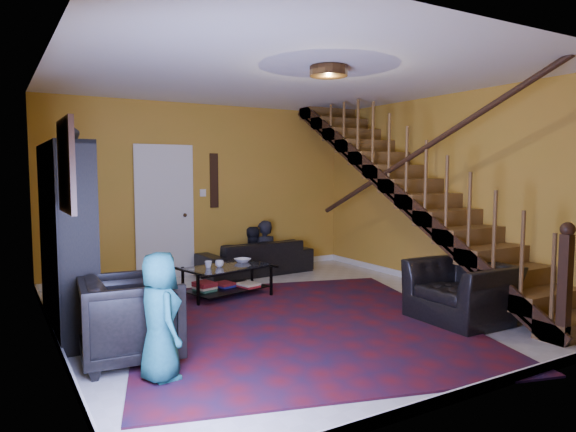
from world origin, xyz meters
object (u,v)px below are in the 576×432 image
(coffee_table, at_px, (227,279))
(armchair_left, at_px, (131,319))
(bookshelf, at_px, (67,241))
(sofa, at_px, (255,257))
(armchair_right, at_px, (462,292))

(coffee_table, bearing_deg, armchair_left, -134.04)
(bookshelf, bearing_deg, coffee_table, 12.93)
(armchair_left, bearing_deg, sofa, -36.81)
(armchair_right, bearing_deg, coffee_table, -141.68)
(armchair_right, distance_m, coffee_table, 3.03)
(sofa, bearing_deg, armchair_left, 43.82)
(sofa, relative_size, armchair_left, 2.21)
(bookshelf, xyz_separation_m, sofa, (3.10, 1.70, -0.69))
(bookshelf, bearing_deg, armchair_right, -26.19)
(bookshelf, distance_m, sofa, 3.60)
(bookshelf, distance_m, armchair_left, 1.45)
(sofa, height_order, coffee_table, sofa)
(bookshelf, relative_size, armchair_right, 1.93)
(armchair_right, height_order, coffee_table, armchair_right)
(bookshelf, distance_m, coffee_table, 2.22)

